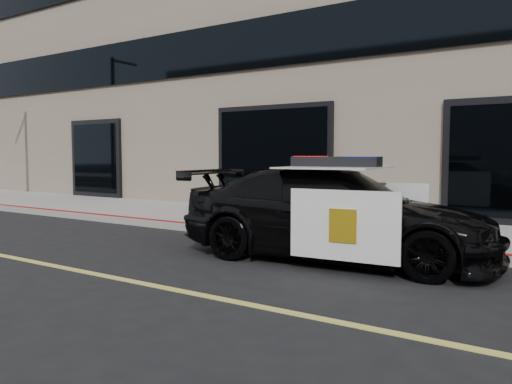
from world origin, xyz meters
The scene contains 5 objects.
ground centered at (0.00, 0.00, 0.00)m, with size 120.00×120.00×0.00m, color black.
sidewalk_n centered at (0.00, 5.25, 0.07)m, with size 60.00×3.50×0.15m, color gray.
building_n centered at (0.00, 10.50, 6.00)m, with size 60.00×7.00×12.00m, color #756856.
police_car centered at (2.73, 2.63, 0.70)m, with size 2.73×5.08×1.56m.
fire_hydrant centered at (0.45, 4.23, 0.50)m, with size 0.34×0.47×0.74m.
Camera 1 is at (5.82, -4.27, 1.59)m, focal length 35.00 mm.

